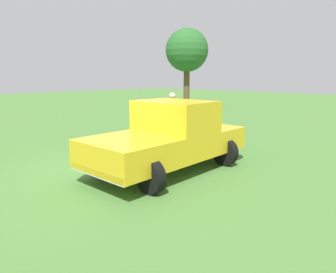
# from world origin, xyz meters

# --- Properties ---
(ground_plane) EXTENTS (80.00, 80.00, 0.00)m
(ground_plane) POSITION_xyz_m (0.00, 0.00, 0.00)
(ground_plane) COLOR #477533
(pickup_truck) EXTENTS (2.48, 4.53, 1.79)m
(pickup_truck) POSITION_xyz_m (-0.90, -1.03, 0.92)
(pickup_truck) COLOR black
(pickup_truck) RESTS_ON ground_plane
(person_bystander) EXTENTS (0.34, 0.34, 1.81)m
(person_bystander) POSITION_xyz_m (1.70, -3.75, 1.03)
(person_bystander) COLOR navy
(person_bystander) RESTS_ON ground_plane
(tree_far_center) EXTENTS (3.43, 3.43, 6.17)m
(tree_far_center) POSITION_xyz_m (10.74, -14.71, 4.40)
(tree_far_center) COLOR brown
(tree_far_center) RESTS_ON ground_plane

